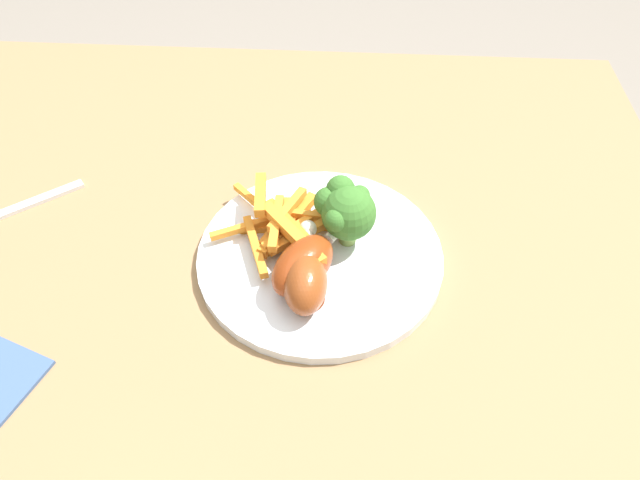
% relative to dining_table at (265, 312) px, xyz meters
% --- Properties ---
extents(dining_table, '(1.01, 0.90, 0.74)m').
position_rel_dining_table_xyz_m(dining_table, '(0.00, 0.00, 0.00)').
color(dining_table, '#8E6B47').
rests_on(dining_table, ground_plane).
extents(dinner_plate, '(0.27, 0.27, 0.01)m').
position_rel_dining_table_xyz_m(dinner_plate, '(-0.07, 0.00, 0.11)').
color(dinner_plate, silver).
rests_on(dinner_plate, dining_table).
extents(broccoli_floret_front, '(0.07, 0.07, 0.07)m').
position_rel_dining_table_xyz_m(broccoli_floret_front, '(-0.09, -0.02, 0.16)').
color(broccoli_floret_front, '#84A44E').
rests_on(broccoli_floret_front, dinner_plate).
extents(broccoli_floret_middle, '(0.05, 0.05, 0.06)m').
position_rel_dining_table_xyz_m(broccoli_floret_middle, '(-0.10, -0.02, 0.15)').
color(broccoli_floret_middle, '#79B24E').
rests_on(broccoli_floret_middle, dinner_plate).
extents(carrot_fries_pile, '(0.16, 0.14, 0.04)m').
position_rel_dining_table_xyz_m(carrot_fries_pile, '(-0.03, -0.02, 0.14)').
color(carrot_fries_pile, orange).
rests_on(carrot_fries_pile, dinner_plate).
extents(chicken_drumstick_near, '(0.05, 0.12, 0.05)m').
position_rel_dining_table_xyz_m(chicken_drumstick_near, '(-0.06, 0.06, 0.14)').
color(chicken_drumstick_near, '#5F240E').
rests_on(chicken_drumstick_near, dinner_plate).
extents(chicken_drumstick_far, '(0.10, 0.13, 0.05)m').
position_rel_dining_table_xyz_m(chicken_drumstick_far, '(-0.06, 0.04, 0.14)').
color(chicken_drumstick_far, '#5E1D0A').
rests_on(chicken_drumstick_far, dinner_plate).
extents(fork, '(0.16, 0.13, 0.00)m').
position_rel_dining_table_xyz_m(fork, '(0.31, -0.05, 0.11)').
color(fork, silver).
rests_on(fork, dining_table).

